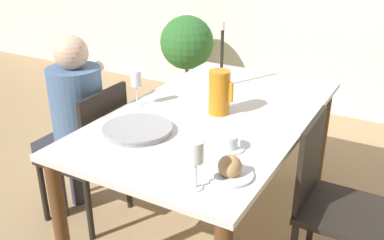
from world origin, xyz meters
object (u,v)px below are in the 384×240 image
Objects in this scene: chair_person_side at (92,152)px; wine_glass_water at (136,80)px; wine_glass_juice at (196,155)px; potted_plant at (187,45)px; person_seated at (75,116)px; teacup_near_person at (229,143)px; serving_tray at (138,129)px; chair_opposite at (331,200)px; bread_plate at (230,169)px; red_pitcher at (220,92)px; candlestick_tall at (222,61)px.

wine_glass_water is (0.25, 0.14, 0.45)m from chair_person_side.
wine_glass_juice reaches higher than potted_plant.
person_seated is at bearing -78.33° from potted_plant.
potted_plant is (-1.43, 2.09, -0.18)m from teacup_near_person.
chair_person_side is 5.79× the size of teacup_near_person.
serving_tray is at bearing -107.66° from chair_person_side.
chair_opposite is 4.29× the size of wine_glass_water.
chair_person_side is 1.12m from bread_plate.
red_pitcher is 0.59× the size of candlestick_tall.
chair_person_side is at bearing -128.40° from candlestick_tall.
person_seated reaches higher than wine_glass_juice.
red_pitcher is at bearing -55.17° from potted_plant.
chair_person_side is 2.07m from potted_plant.
serving_tray is 2.37m from potted_plant.
person_seated reaches higher than serving_tray.
candlestick_tall is (-0.84, 0.47, 0.47)m from chair_opposite.
chair_opposite is 5.79× the size of teacup_near_person.
wine_glass_juice reaches higher than teacup_near_person.
chair_opposite is 4.34× the size of wine_glass_juice.
chair_person_side is 0.24m from person_seated.
bread_plate is at bearing -62.31° from candlestick_tall.
potted_plant reaches higher than chair_person_side.
wine_glass_water is at bearing -67.89° from potted_plant.
red_pitcher is 0.49m from serving_tray.
chair_opposite is at bearing -29.13° from candlestick_tall.
serving_tray is 1.76× the size of bread_plate.
red_pitcher reaches higher than wine_glass_juice.
person_seated is at bearing 165.90° from bread_plate.
person_seated is at bearing 166.77° from serving_tray.
chair_opposite is 4.49× the size of bread_plate.
red_pitcher is 1.23× the size of bread_plate.
red_pitcher is 0.43m from teacup_near_person.
wine_glass_water is at bearing -117.38° from candlestick_tall.
wine_glass_juice reaches higher than bread_plate.
teacup_near_person is at bearing 94.65° from wine_glass_juice.
potted_plant is (-1.87, 1.81, 0.15)m from chair_opposite.
wine_glass_water is at bearing -65.06° from person_seated.
serving_tray is (0.55, -0.13, 0.10)m from person_seated.
chair_opposite is 2.54× the size of serving_tray.
chair_person_side is at bearing 163.82° from bread_plate.
candlestick_tall is at bearing 118.16° from teacup_near_person.
red_pitcher is 0.47m from wine_glass_water.
red_pitcher is 1.19× the size of wine_glass_juice.
bread_plate is at bearing -106.18° from chair_person_side.
wine_glass_juice reaches higher than chair_person_side.
teacup_near_person is at bearing 8.09° from serving_tray.
chair_person_side is 3.65× the size of red_pitcher.
red_pitcher is 1.59× the size of teacup_near_person.
chair_opposite is 0.68m from bread_plate.
chair_person_side is 0.97m from candlestick_tall.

